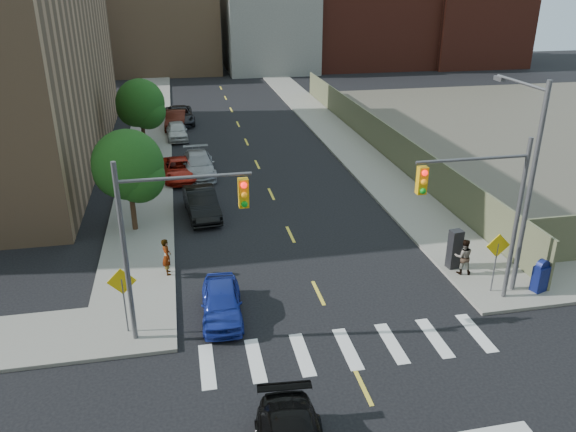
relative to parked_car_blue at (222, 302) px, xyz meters
name	(u,v)px	position (x,y,z in m)	size (l,w,h in m)	color
ground	(383,429)	(4.20, -7.00, -0.67)	(160.00, 160.00, 0.00)	black
sidewalk_nw	(152,118)	(-3.55, 34.50, -0.59)	(3.50, 73.00, 0.15)	gray
sidewalk_ne	(312,111)	(11.95, 34.50, -0.59)	(3.50, 73.00, 0.15)	gray
fence_north	(376,134)	(13.80, 21.00, 0.58)	(0.12, 44.00, 2.50)	#656748
gravel_lot	(568,131)	(32.20, 23.00, -0.64)	(36.00, 42.00, 0.06)	#595447
bg_bldg_west	(41,28)	(-17.80, 63.00, 5.33)	(14.00, 18.00, 12.00)	#592319
bg_bldg_midwest	(165,14)	(-1.80, 65.00, 6.83)	(14.00, 16.00, 15.00)	#8C6B4C
bg_bldg_center	(267,32)	(12.20, 63.00, 4.33)	(12.00, 16.00, 10.00)	gray
bg_bldg_east	(359,8)	(26.20, 65.00, 7.33)	(18.00, 18.00, 16.00)	#592319
bg_bldg_fareast	(466,0)	(42.20, 63.00, 8.33)	(14.00, 16.00, 18.00)	#592319
signal_nw	(167,227)	(-1.78, -1.00, 3.86)	(4.59, 0.30, 7.00)	#59595E
signal_ne	(485,202)	(10.18, -1.00, 3.86)	(4.59, 0.30, 7.00)	#59595E
streetlight_ne	(526,174)	(12.40, -0.10, 4.55)	(0.25, 3.70, 9.00)	#59595E
warn_sign_nw	(123,289)	(-3.60, -0.50, 1.33)	(1.06, 0.06, 2.83)	#59595E
warn_sign_ne	(497,252)	(11.40, -0.50, 1.33)	(1.06, 0.06, 2.83)	#59595E
warn_sign_midwest	(139,172)	(-3.60, 13.00, 1.33)	(1.06, 0.06, 2.83)	#59595E
tree_west_near	(128,169)	(-3.80, 9.05, 2.81)	(3.66, 3.64, 5.52)	#332114
tree_west_far	(141,106)	(-3.80, 24.05, 2.81)	(3.66, 3.64, 5.52)	#332114
parked_car_blue	(222,302)	(0.00, 0.00, 0.00)	(1.58, 3.92, 1.33)	#1B2F99
parked_car_black	(202,203)	(-0.20, 10.45, 0.10)	(1.62, 4.64, 1.53)	black
parked_car_red	(179,169)	(-1.30, 17.08, -0.02)	(2.14, 4.65, 1.29)	#AA1D11
parked_car_silver	(199,164)	(0.00, 17.56, 0.07)	(2.07, 5.10, 1.48)	#97989E
parked_car_white	(177,131)	(-1.30, 27.00, 0.04)	(1.67, 4.16, 1.42)	#BBBBBB
parked_car_maroon	(176,120)	(-1.30, 30.48, 0.11)	(1.65, 4.74, 1.56)	#3D140C
parked_car_grey	(179,115)	(-0.98, 32.38, 0.08)	(2.49, 5.41, 1.50)	black
mailbox	(541,276)	(13.40, -0.85, 0.19)	(0.72, 0.63, 1.47)	#0E1653
payphone	(455,249)	(10.77, 1.78, 0.41)	(0.55, 0.45, 1.85)	black
pedestrian_west	(167,257)	(-2.10, 3.73, 0.34)	(0.62, 0.41, 1.71)	gray
pedestrian_east	(463,257)	(10.91, 1.18, 0.31)	(0.81, 0.63, 1.66)	gray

